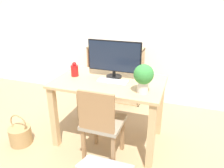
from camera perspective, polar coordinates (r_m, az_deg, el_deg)
ground_plane at (r=2.80m, az=-0.69°, el=-13.99°), size 10.00×10.00×0.00m
wall_back at (r=3.46m, az=6.45°, el=16.26°), size 8.00×0.05×2.60m
desk at (r=2.49m, az=-0.76°, el=-2.38°), size 1.21×0.74×0.77m
monitor at (r=2.46m, az=0.56°, el=6.94°), size 0.62×0.18×0.43m
keyboard at (r=2.40m, az=0.16°, el=0.76°), size 0.34×0.11×0.02m
vase at (r=2.58m, az=-9.73°, el=3.60°), size 0.09×0.09×0.17m
potted_plant at (r=2.09m, az=8.24°, el=2.00°), size 0.19×0.19×0.29m
chair at (r=2.24m, az=-2.80°, el=-9.91°), size 0.40×0.40×0.85m
bookshelf at (r=3.63m, az=-1.52°, el=1.76°), size 0.87×0.28×0.90m
basket at (r=2.88m, az=-22.81°, el=-12.13°), size 0.26×0.26×0.39m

